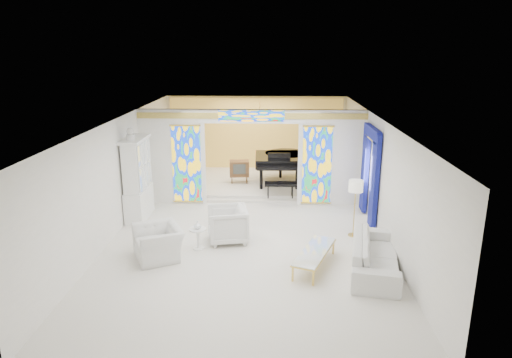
{
  "coord_description": "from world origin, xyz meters",
  "views": [
    {
      "loc": [
        0.62,
        -11.83,
        4.79
      ],
      "look_at": [
        0.2,
        0.2,
        1.33
      ],
      "focal_mm": 32.0,
      "sensor_mm": 36.0,
      "label": 1
    }
  ],
  "objects_px": {
    "sofa": "(375,255)",
    "coffee_table": "(315,252)",
    "grand_piano": "(282,159)",
    "armchair_left": "(158,243)",
    "tv_console": "(239,169)",
    "armchair_right": "(228,224)",
    "china_cabinet": "(138,179)"
  },
  "relations": [
    {
      "from": "armchair_left",
      "to": "tv_console",
      "type": "bearing_deg",
      "value": 138.45
    },
    {
      "from": "armchair_right",
      "to": "grand_piano",
      "type": "distance_m",
      "value": 5.11
    },
    {
      "from": "grand_piano",
      "to": "armchair_left",
      "type": "bearing_deg",
      "value": -118.9
    },
    {
      "from": "armchair_right",
      "to": "tv_console",
      "type": "xyz_separation_m",
      "value": [
        -0.03,
        4.71,
        0.24
      ]
    },
    {
      "from": "grand_piano",
      "to": "tv_console",
      "type": "distance_m",
      "value": 1.56
    },
    {
      "from": "grand_piano",
      "to": "tv_console",
      "type": "bearing_deg",
      "value": -176.01
    },
    {
      "from": "armchair_left",
      "to": "armchair_right",
      "type": "distance_m",
      "value": 1.85
    },
    {
      "from": "armchair_left",
      "to": "grand_piano",
      "type": "bearing_deg",
      "value": 125.91
    },
    {
      "from": "china_cabinet",
      "to": "sofa",
      "type": "distance_m",
      "value": 6.93
    },
    {
      "from": "china_cabinet",
      "to": "sofa",
      "type": "xyz_separation_m",
      "value": [
        6.17,
        -3.06,
        -0.8
      ]
    },
    {
      "from": "china_cabinet",
      "to": "tv_console",
      "type": "height_order",
      "value": "china_cabinet"
    },
    {
      "from": "armchair_left",
      "to": "sofa",
      "type": "bearing_deg",
      "value": 57.93
    },
    {
      "from": "coffee_table",
      "to": "grand_piano",
      "type": "height_order",
      "value": "grand_piano"
    },
    {
      "from": "china_cabinet",
      "to": "coffee_table",
      "type": "bearing_deg",
      "value": -31.59
    },
    {
      "from": "sofa",
      "to": "coffee_table",
      "type": "height_order",
      "value": "sofa"
    },
    {
      "from": "armchair_right",
      "to": "sofa",
      "type": "relative_size",
      "value": 0.39
    },
    {
      "from": "china_cabinet",
      "to": "armchair_left",
      "type": "height_order",
      "value": "china_cabinet"
    },
    {
      "from": "sofa",
      "to": "tv_console",
      "type": "xyz_separation_m",
      "value": [
        -3.47,
        6.19,
        0.32
      ]
    },
    {
      "from": "armchair_right",
      "to": "coffee_table",
      "type": "height_order",
      "value": "armchair_right"
    },
    {
      "from": "china_cabinet",
      "to": "tv_console",
      "type": "distance_m",
      "value": 4.16
    },
    {
      "from": "china_cabinet",
      "to": "armchair_right",
      "type": "xyz_separation_m",
      "value": [
        2.73,
        -1.59,
        -0.72
      ]
    },
    {
      "from": "grand_piano",
      "to": "tv_console",
      "type": "height_order",
      "value": "grand_piano"
    },
    {
      "from": "armchair_left",
      "to": "coffee_table",
      "type": "relative_size",
      "value": 0.63
    },
    {
      "from": "sofa",
      "to": "coffee_table",
      "type": "xyz_separation_m",
      "value": [
        -1.34,
        0.09,
        -0.01
      ]
    },
    {
      "from": "armchair_right",
      "to": "china_cabinet",
      "type": "bearing_deg",
      "value": -130.95
    },
    {
      "from": "tv_console",
      "to": "sofa",
      "type": "bearing_deg",
      "value": -66.2
    },
    {
      "from": "sofa",
      "to": "tv_console",
      "type": "distance_m",
      "value": 7.1
    },
    {
      "from": "china_cabinet",
      "to": "sofa",
      "type": "relative_size",
      "value": 1.07
    },
    {
      "from": "armchair_right",
      "to": "sofa",
      "type": "bearing_deg",
      "value": 55.99
    },
    {
      "from": "armchair_left",
      "to": "coffee_table",
      "type": "height_order",
      "value": "armchair_left"
    },
    {
      "from": "china_cabinet",
      "to": "armchair_left",
      "type": "xyz_separation_m",
      "value": [
        1.19,
        -2.6,
        -0.79
      ]
    },
    {
      "from": "sofa",
      "to": "china_cabinet",
      "type": "bearing_deg",
      "value": 74.43
    }
  ]
}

